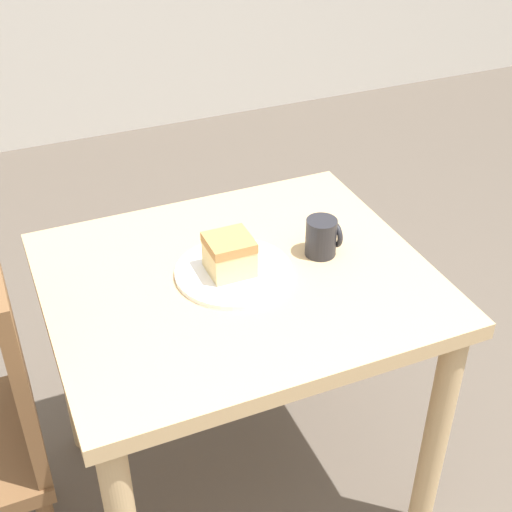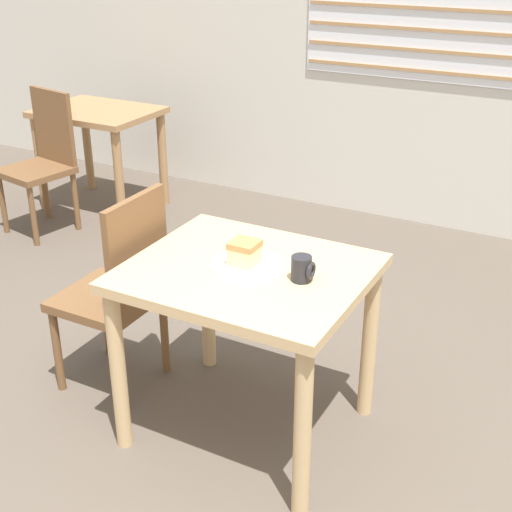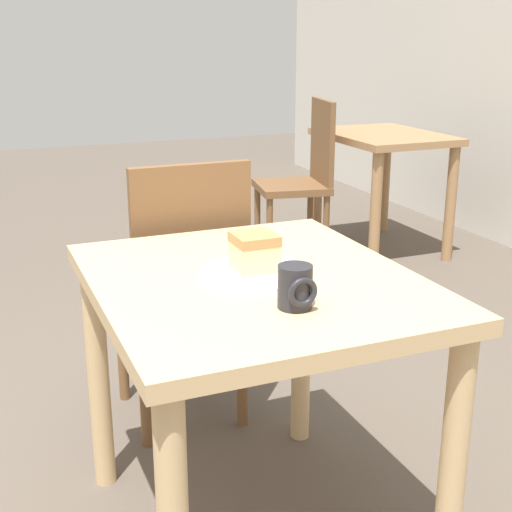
{
  "view_description": "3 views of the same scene",
  "coord_description": "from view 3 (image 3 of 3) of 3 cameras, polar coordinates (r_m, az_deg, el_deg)",
  "views": [
    {
      "loc": [
        -0.62,
        -0.65,
        1.67
      ],
      "look_at": [
        -0.12,
        0.53,
        0.78
      ],
      "focal_mm": 50.0,
      "sensor_mm": 36.0,
      "label": 1
    },
    {
      "loc": [
        0.97,
        -1.46,
        1.87
      ],
      "look_at": [
        -0.13,
        0.6,
        0.76
      ],
      "focal_mm": 50.0,
      "sensor_mm": 36.0,
      "label": 2
    },
    {
      "loc": [
        1.31,
        -0.03,
        1.27
      ],
      "look_at": [
        -0.16,
        0.58,
        0.77
      ],
      "focal_mm": 50.0,
      "sensor_mm": 36.0,
      "label": 3
    }
  ],
  "objects": [
    {
      "name": "chair_far_corner",
      "position": [
        4.1,
        3.8,
        6.48
      ],
      "size": [
        0.45,
        0.45,
        0.9
      ],
      "rotation": [
        0.0,
        0.0,
        -0.19
      ],
      "color": "brown",
      "rests_on": "ground_plane"
    },
    {
      "name": "chair_near_window",
      "position": [
        2.3,
        -5.83,
        -2.63
      ],
      "size": [
        0.39,
        0.39,
        0.9
      ],
      "rotation": [
        0.0,
        0.0,
        -1.57
      ],
      "color": "brown",
      "rests_on": "ground_plane"
    },
    {
      "name": "plate",
      "position": [
        1.68,
        -0.01,
        -1.37
      ],
      "size": [
        0.27,
        0.27,
        0.01
      ],
      "color": "white",
      "rests_on": "dining_table_near"
    },
    {
      "name": "coffee_mug",
      "position": [
        1.47,
        3.2,
        -2.51
      ],
      "size": [
        0.08,
        0.07,
        0.09
      ],
      "color": "#232328",
      "rests_on": "dining_table_near"
    },
    {
      "name": "dining_table_near",
      "position": [
        1.71,
        -0.18,
        -5.47
      ],
      "size": [
        0.86,
        0.74,
        0.72
      ],
      "color": "tan",
      "rests_on": "ground_plane"
    },
    {
      "name": "dining_table_far",
      "position": [
        4.26,
        10.11,
        7.81
      ],
      "size": [
        0.78,
        0.59,
        0.7
      ],
      "color": "#9E754C",
      "rests_on": "ground_plane"
    },
    {
      "name": "cake_slice",
      "position": [
        1.67,
        -0.13,
        0.35
      ],
      "size": [
        0.1,
        0.1,
        0.09
      ],
      "color": "#E5CC89",
      "rests_on": "plate"
    }
  ]
}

